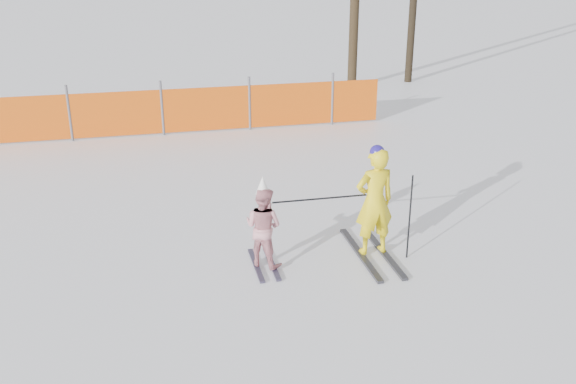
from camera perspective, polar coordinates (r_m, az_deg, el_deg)
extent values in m
plane|color=white|center=(8.67, 0.74, -7.35)|extent=(120.00, 120.00, 0.00)
cube|color=black|center=(9.21, 6.45, -5.51)|extent=(0.09, 1.65, 0.04)
cube|color=black|center=(9.32, 8.44, -5.28)|extent=(0.09, 1.65, 0.04)
imported|color=yellow|center=(8.93, 7.70, -0.84)|extent=(0.60, 0.43, 1.55)
sphere|color=navy|center=(8.68, 7.93, 3.52)|extent=(0.20, 0.20, 0.20)
cube|color=black|center=(8.88, -2.86, -6.53)|extent=(0.09, 0.97, 0.03)
cube|color=black|center=(8.91, -1.46, -6.38)|extent=(0.09, 0.97, 0.03)
imported|color=pink|center=(8.64, -2.21, -3.09)|extent=(0.69, 0.68, 1.12)
cone|color=white|center=(8.40, -2.27, 0.62)|extent=(0.19, 0.19, 0.24)
cylinder|color=black|center=(9.00, 10.76, -2.23)|extent=(0.02, 0.02, 1.24)
cylinder|color=black|center=(8.66, 2.86, -0.60)|extent=(1.31, 0.03, 0.02)
cylinder|color=#595960|center=(14.92, -18.86, 6.63)|extent=(0.06, 0.06, 1.25)
cylinder|color=#595960|center=(14.84, -11.13, 7.31)|extent=(0.06, 0.06, 1.25)
cylinder|color=#595960|center=(15.02, -3.44, 7.86)|extent=(0.06, 0.06, 1.25)
cylinder|color=#595960|center=(15.47, 3.96, 8.25)|extent=(0.06, 0.06, 1.25)
cube|color=#DE540B|center=(15.16, -24.24, 5.81)|extent=(17.12, 0.03, 1.00)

